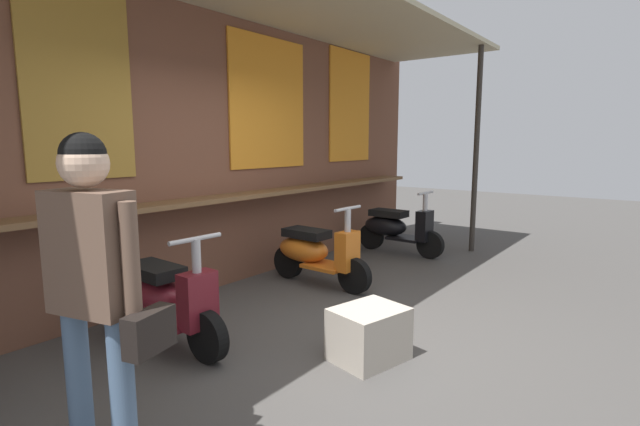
# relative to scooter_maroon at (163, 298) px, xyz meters

# --- Properties ---
(ground_plane) EXTENTS (25.97, 25.97, 0.00)m
(ground_plane) POSITION_rel_scooter_maroon_xyz_m (1.01, -1.08, -0.39)
(ground_plane) COLOR #474442
(market_stall_facade) EXTENTS (9.27, 2.07, 3.25)m
(market_stall_facade) POSITION_rel_scooter_maroon_xyz_m (1.01, 0.81, 1.40)
(market_stall_facade) COLOR brown
(market_stall_facade) RESTS_ON ground_plane
(scooter_maroon) EXTENTS (0.46, 1.40, 0.97)m
(scooter_maroon) POSITION_rel_scooter_maroon_xyz_m (0.00, 0.00, 0.00)
(scooter_maroon) COLOR maroon
(scooter_maroon) RESTS_ON ground_plane
(scooter_orange) EXTENTS (0.46, 1.40, 0.97)m
(scooter_orange) POSITION_rel_scooter_maroon_xyz_m (2.06, 0.00, 0.00)
(scooter_orange) COLOR orange
(scooter_orange) RESTS_ON ground_plane
(scooter_black) EXTENTS (0.46, 1.40, 0.97)m
(scooter_black) POSITION_rel_scooter_maroon_xyz_m (4.07, 0.00, 0.00)
(scooter_black) COLOR black
(scooter_black) RESTS_ON ground_plane
(shopper_with_handbag) EXTENTS (0.39, 0.67, 1.72)m
(shopper_with_handbag) POSITION_rel_scooter_maroon_xyz_m (-1.12, -1.12, 0.66)
(shopper_with_handbag) COLOR slate
(shopper_with_handbag) RESTS_ON ground_plane
(merchandise_crate) EXTENTS (0.62, 0.54, 0.41)m
(merchandise_crate) POSITION_rel_scooter_maroon_xyz_m (0.76, -1.54, -0.18)
(merchandise_crate) COLOR #B2A899
(merchandise_crate) RESTS_ON ground_plane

